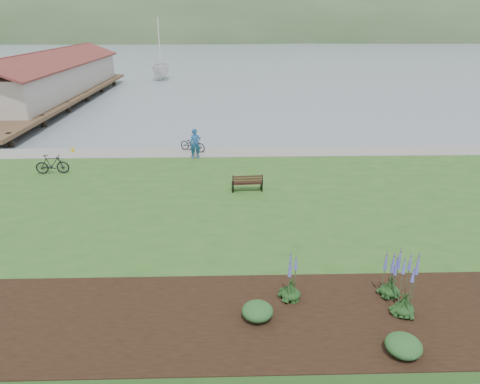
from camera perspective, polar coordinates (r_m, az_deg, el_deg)
The scene contains 17 objects.
ground at distance 21.75m, azimuth 1.00°, elevation -0.96°, with size 600.00×600.00×0.00m, color slate.
lawn at distance 19.85m, azimuth 1.25°, elevation -2.70°, with size 34.00×20.00×0.40m, color #2A571E.
shoreline_path at distance 28.10m, azimuth 0.39°, elevation 5.37°, with size 34.00×2.20×0.03m, color gray.
garden_bed at distance 13.61m, azimuth 16.14°, elevation -15.56°, with size 24.00×4.40×0.04m, color black.
far_hillside at distance 191.32m, azimuth 5.01°, elevation 19.59°, with size 580.00×80.00×38.00m, color #385831, non-canonical shape.
pier_pavilion at distance 51.53m, azimuth -24.01°, elevation 13.79°, with size 8.00×36.00×5.40m.
park_bench at distance 21.52m, azimuth 0.98°, elevation 1.27°, with size 1.56×0.73×0.94m.
person at distance 26.65m, azimuth -6.00°, elevation 6.74°, with size 0.80×0.55×2.20m, color #205193.
bicycle_a at distance 28.34m, azimuth -6.34°, elevation 6.39°, with size 1.89×0.66×0.99m, color black.
bicycle_b at distance 26.19m, azimuth -23.77°, elevation 3.40°, with size 1.83×0.53×1.10m, color black.
sailboat at distance 66.91m, azimuth -10.40°, elevation 14.53°, with size 10.40×10.59×27.41m, color silver.
pannier at distance 30.12m, azimuth -21.41°, elevation 5.24°, with size 0.18×0.27×0.29m, color gold.
echium_0 at distance 13.50m, azimuth 21.40°, elevation -11.72°, with size 0.62×0.62×2.27m.
echium_1 at distance 14.29m, azimuth 19.59°, elevation -10.37°, with size 0.62×0.62×1.76m.
echium_4 at distance 13.46m, azimuth 6.87°, elevation -11.54°, with size 0.62×0.62×1.84m.
shrub_0 at distance 12.89m, azimuth 2.34°, elevation -15.58°, with size 0.92×0.92×0.46m, color #1E4C21.
shrub_1 at distance 12.53m, azimuth 20.98°, elevation -18.57°, with size 0.95×0.95×0.48m, color #1E4C21.
Camera 1 is at (-0.92, -19.97, 8.57)m, focal length 32.00 mm.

